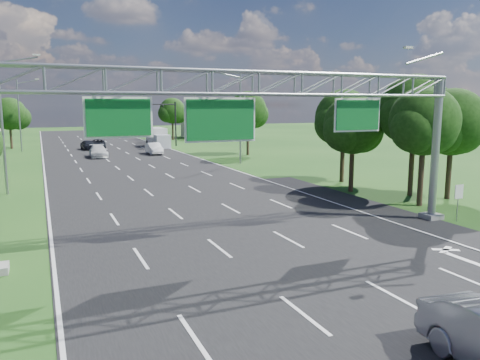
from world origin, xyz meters
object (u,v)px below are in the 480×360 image
sign_gantry (257,97)px  box_truck (158,138)px  regulatory_sign (459,195)px  traffic_signal (153,114)px

sign_gantry → box_truck: 53.69m
regulatory_sign → box_truck: 54.06m
sign_gantry → traffic_signal: size_ratio=1.92×
traffic_signal → regulatory_sign: bearing=-84.8°
sign_gantry → box_truck: bearing=81.7°
traffic_signal → sign_gantry: bearing=-97.7°
traffic_signal → box_truck: traffic_signal is taller
sign_gantry → regulatory_sign: (12.07, -1.02, -5.38)m
box_truck → traffic_signal: bearing=164.9°
sign_gantry → regulatory_sign: sign_gantry is taller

